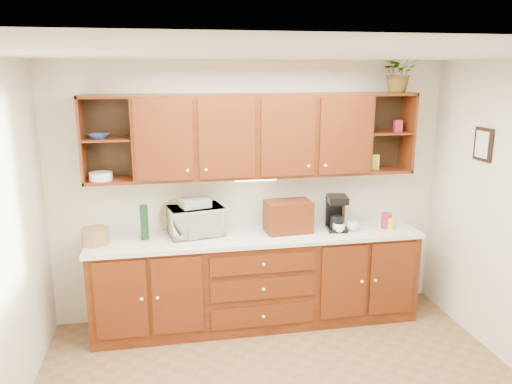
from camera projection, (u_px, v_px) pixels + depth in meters
name	position (u px, v px, depth m)	size (l,w,h in m)	color
ceiling	(301.00, 54.00, 3.11)	(4.00, 4.00, 0.00)	white
back_wall	(252.00, 191.00, 5.09)	(4.00, 4.00, 0.00)	beige
base_cabinets	(257.00, 280.00, 5.00)	(3.20, 0.60, 0.90)	#391706
countertop	(257.00, 236.00, 4.88)	(3.24, 0.64, 0.04)	white
upper_cabinets	(255.00, 135.00, 4.80)	(3.20, 0.33, 0.80)	#391706
undercabinet_light	(255.00, 179.00, 4.84)	(0.40, 0.05, 0.03)	white
framed_picture	(483.00, 144.00, 4.51)	(0.03, 0.24, 0.30)	black
wicker_basket	(95.00, 236.00, 4.59)	(0.25, 0.25, 0.15)	#A17843
microwave	(196.00, 221.00, 4.83)	(0.51, 0.35, 0.28)	beige
towel_stack	(195.00, 203.00, 4.79)	(0.27, 0.20, 0.08)	tan
wine_bottle	(144.00, 222.00, 4.70)	(0.08, 0.08, 0.33)	#10311A
woven_tray	(177.00, 232.00, 4.93)	(0.34, 0.34, 0.02)	#A17843
bread_box	(288.00, 217.00, 4.93)	(0.45, 0.28, 0.31)	#391706
mug_tree	(343.00, 225.00, 4.99)	(0.31, 0.30, 0.33)	#391706
canister_red	(386.00, 221.00, 5.05)	(0.10, 0.10, 0.16)	#A71828
canister_white	(301.00, 220.00, 5.04)	(0.07, 0.07, 0.18)	white
canister_yellow	(391.00, 223.00, 5.03)	(0.08, 0.08, 0.12)	gold
coffee_maker	(336.00, 213.00, 5.00)	(0.22, 0.27, 0.35)	black
bowl_stack	(99.00, 136.00, 4.51)	(0.17, 0.17, 0.04)	#294599
plate_stack	(101.00, 176.00, 4.58)	(0.21, 0.21, 0.07)	white
pantry_box_yellow	(375.00, 162.00, 5.08)	(0.08, 0.06, 0.15)	gold
pantry_box_red	(398.00, 126.00, 5.01)	(0.08, 0.07, 0.12)	#A71828
potted_plant	(400.00, 72.00, 4.87)	(0.35, 0.30, 0.39)	#999999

